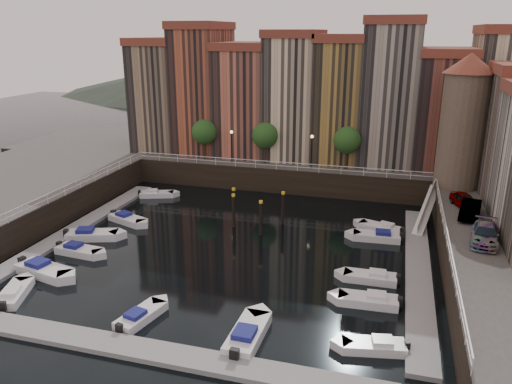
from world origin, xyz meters
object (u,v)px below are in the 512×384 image
(boat_left_2, at_px, (91,235))
(car_c, at_px, (485,235))
(car_a, at_px, (464,202))
(boat_left_0, at_px, (43,270))
(car_b, at_px, (470,210))
(gangway, at_px, (427,207))
(mooring_pilings, at_px, (253,211))
(corner_tower, at_px, (464,119))
(boat_left_1, at_px, (78,250))

(boat_left_2, bearing_deg, car_c, -15.46)
(boat_left_2, relative_size, car_a, 1.31)
(boat_left_0, height_order, car_b, car_b)
(car_a, bearing_deg, boat_left_2, 177.82)
(boat_left_2, bearing_deg, car_b, -5.97)
(gangway, height_order, mooring_pilings, gangway)
(gangway, distance_m, car_c, 11.63)
(corner_tower, xyz_separation_m, gangway, (-2.90, -4.50, -8.28))
(car_b, bearing_deg, car_c, -74.51)
(car_c, bearing_deg, car_a, 102.76)
(boat_left_1, height_order, boat_left_2, boat_left_2)
(boat_left_1, distance_m, car_c, 33.95)
(mooring_pilings, height_order, boat_left_1, mooring_pilings)
(gangway, xyz_separation_m, boat_left_2, (-30.59, -12.44, -1.53))
(corner_tower, bearing_deg, boat_left_2, -153.17)
(car_b, bearing_deg, boat_left_1, -151.15)
(boat_left_1, xyz_separation_m, car_c, (33.43, 4.87, 3.36))
(car_b, bearing_deg, car_a, 105.34)
(gangway, height_order, car_c, car_c)
(car_a, bearing_deg, boat_left_1, -176.63)
(boat_left_0, bearing_deg, car_b, 35.58)
(car_a, relative_size, car_b, 0.88)
(mooring_pilings, relative_size, boat_left_0, 1.02)
(boat_left_1, distance_m, car_b, 34.80)
(car_a, relative_size, car_c, 0.81)
(car_c, bearing_deg, boat_left_1, -163.30)
(mooring_pilings, height_order, boat_left_0, mooring_pilings)
(boat_left_2, height_order, car_b, car_b)
(gangway, relative_size, mooring_pilings, 1.50)
(gangway, height_order, car_a, car_a)
(car_b, bearing_deg, gangway, 133.31)
(corner_tower, xyz_separation_m, mooring_pilings, (-19.67, -9.63, -8.54))
(mooring_pilings, xyz_separation_m, boat_left_2, (-13.83, -7.32, -1.26))
(gangway, relative_size, car_a, 2.12)
(corner_tower, xyz_separation_m, car_c, (0.80, -15.38, -6.49))
(mooring_pilings, bearing_deg, boat_left_1, -140.64)
(gangway, height_order, boat_left_1, gangway)
(corner_tower, height_order, car_a, corner_tower)
(boat_left_2, bearing_deg, car_a, -1.71)
(corner_tower, bearing_deg, car_a, -88.59)
(corner_tower, height_order, mooring_pilings, corner_tower)
(gangway, distance_m, boat_left_2, 33.06)
(corner_tower, distance_m, car_b, 11.65)
(car_b, bearing_deg, corner_tower, 103.27)
(gangway, height_order, car_b, car_b)
(corner_tower, height_order, car_c, corner_tower)
(car_a, bearing_deg, car_c, -104.19)
(boat_left_2, relative_size, car_b, 1.15)
(corner_tower, height_order, car_b, corner_tower)
(boat_left_0, distance_m, car_c, 35.11)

